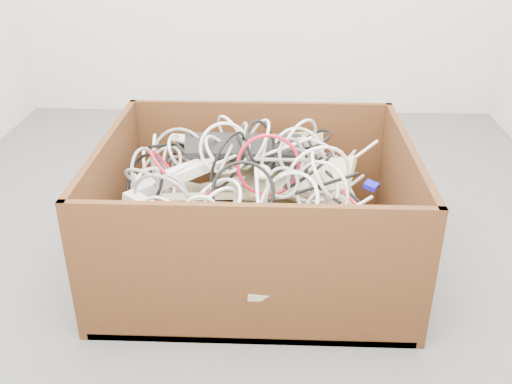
{
  "coord_description": "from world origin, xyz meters",
  "views": [
    {
      "loc": [
        0.11,
        -2.11,
        1.28
      ],
      "look_at": [
        0.04,
        -0.24,
        0.3
      ],
      "focal_mm": 40.21,
      "sensor_mm": 36.0,
      "label": 1
    }
  ],
  "objects_px": {
    "cardboard_box": "(252,233)",
    "vga_plug": "(371,186)",
    "power_strip_right": "(156,211)",
    "power_strip_left": "(175,176)"
  },
  "relations": [
    {
      "from": "power_strip_right",
      "to": "cardboard_box",
      "type": "bearing_deg",
      "value": 62.3
    },
    {
      "from": "power_strip_left",
      "to": "cardboard_box",
      "type": "bearing_deg",
      "value": -20.86
    },
    {
      "from": "vga_plug",
      "to": "power_strip_right",
      "type": "bearing_deg",
      "value": -139.33
    },
    {
      "from": "cardboard_box",
      "to": "vga_plug",
      "type": "height_order",
      "value": "cardboard_box"
    },
    {
      "from": "cardboard_box",
      "to": "power_strip_right",
      "type": "distance_m",
      "value": 0.42
    },
    {
      "from": "cardboard_box",
      "to": "power_strip_left",
      "type": "relative_size",
      "value": 3.53
    },
    {
      "from": "power_strip_right",
      "to": "vga_plug",
      "type": "distance_m",
      "value": 0.75
    },
    {
      "from": "cardboard_box",
      "to": "vga_plug",
      "type": "xyz_separation_m",
      "value": [
        0.42,
        -0.04,
        0.23
      ]
    },
    {
      "from": "power_strip_left",
      "to": "power_strip_right",
      "type": "xyz_separation_m",
      "value": [
        -0.04,
        -0.19,
        -0.04
      ]
    },
    {
      "from": "vga_plug",
      "to": "cardboard_box",
      "type": "bearing_deg",
      "value": -156.47
    }
  ]
}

